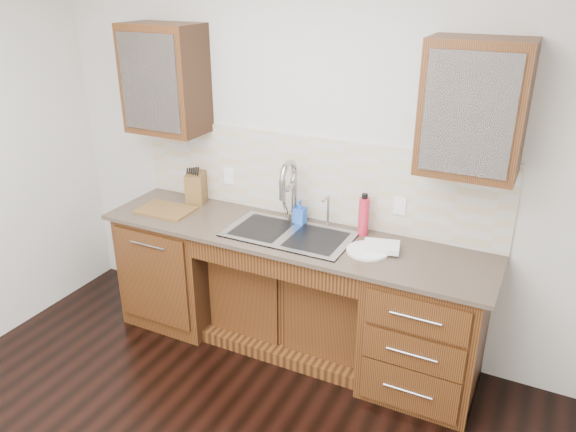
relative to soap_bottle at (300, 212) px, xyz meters
The scene contains 23 objects.
wall_back 0.40m from the soap_bottle, 86.31° to the left, with size 4.00×0.10×2.70m, color beige.
base_cabinet_left 1.10m from the soap_bottle, 169.69° to the right, with size 0.70×0.62×0.88m, color #593014.
base_cabinet_center 0.65m from the soap_bottle, 81.37° to the right, with size 1.20×0.44×0.70m, color #593014.
base_cabinet_right 1.12m from the soap_bottle, 10.05° to the right, with size 0.70×0.62×0.88m, color #593014.
countertop 0.21m from the soap_bottle, 86.23° to the right, with size 2.70×0.65×0.03m, color #84705B.
backsplash 0.25m from the soap_bottle, 84.57° to the left, with size 2.70×0.02×0.59m, color beige.
sink 0.26m from the soap_bottle, 86.51° to the right, with size 0.84×0.46×0.19m, color #9E9EA5.
faucet 0.13m from the soap_bottle, 152.96° to the left, with size 0.04×0.04×0.40m, color #999993.
filter_tap 0.20m from the soap_bottle, 11.61° to the left, with size 0.02×0.02×0.24m, color #999993.
upper_cabinet_left 1.33m from the soap_bottle, behind, with size 0.55×0.34×0.75m, color #593014.
upper_cabinet_right 1.35m from the soap_bottle, ahead, with size 0.55×0.34×0.75m, color #593014.
outlet_left 0.66m from the soap_bottle, 169.74° to the left, with size 0.08×0.01×0.12m, color white.
outlet_right 0.68m from the soap_bottle, ahead, with size 0.08×0.01×0.12m, color white.
soap_bottle is the anchor object (origin of this frame).
water_bottle 0.45m from the soap_bottle, ahead, with size 0.07×0.07×0.26m, color red.
plate 0.61m from the soap_bottle, 19.82° to the right, with size 0.27×0.27×0.01m, color white.
dish_towel 0.66m from the soap_bottle, 13.95° to the right, with size 0.22×0.16×0.04m, color white.
knife_block 0.88m from the soap_bottle, behind, with size 0.13×0.21×0.23m, color brown.
cutting_board 1.00m from the soap_bottle, 166.25° to the right, with size 0.39×0.28×0.02m, color #A06643.
cup_left_a 1.41m from the soap_bottle, behind, with size 0.13×0.13×0.11m, color white.
cup_left_b 1.17m from the soap_bottle, behind, with size 0.09×0.09×0.08m, color white.
cup_right_a 1.21m from the soap_bottle, ahead, with size 0.14×0.14×0.11m, color silver.
cup_right_b 1.38m from the soap_bottle, ahead, with size 0.11×0.11×0.10m, color white.
Camera 1 is at (1.49, -1.61, 2.50)m, focal length 35.00 mm.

